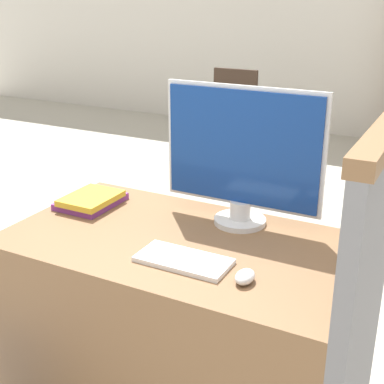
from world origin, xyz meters
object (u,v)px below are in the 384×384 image
Objects in this scene: keyboard at (184,260)px; far_chair at (229,111)px; mouse at (245,277)px; book_stack at (91,200)px; monitor at (242,155)px.

keyboard is 3.52m from far_chair.
book_stack reaches higher than mouse.
mouse is at bearing -102.97° from far_chair.
monitor is 0.45m from keyboard.
book_stack is 0.29× the size of far_chair.
keyboard is at bearing 173.41° from mouse.
book_stack is at bearing 155.84° from keyboard.
monitor reaches higher than far_chair.
mouse is 3.63m from far_chair.
far_chair is (-1.50, 3.29, -0.28)m from mouse.
monitor is at bearing 114.68° from mouse.
mouse is at bearing -19.52° from book_stack.
far_chair is at bearing 114.48° from mouse.
mouse is at bearing -6.59° from keyboard.
far_chair is at bearing 114.46° from monitor.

